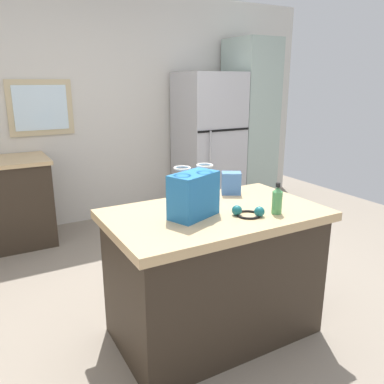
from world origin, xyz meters
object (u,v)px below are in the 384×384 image
Objects in this scene: kitchen_island at (214,273)px; bottle at (277,200)px; tall_cabinet at (249,125)px; shopping_bag at (194,195)px; small_box at (231,183)px; refrigerator at (208,144)px; ear_defenders at (248,212)px.

bottle is (0.31, -0.23, 0.52)m from kitchen_island.
tall_cabinet is at bearing 55.98° from bottle.
shopping_bag is (-0.17, -0.02, 0.57)m from kitchen_island.
small_box is at bearing -130.10° from tall_cabinet.
refrigerator reaches higher than bottle.
kitchen_island is at bearing 125.04° from ear_defenders.
kitchen_island is 6.97× the size of bottle.
tall_cabinet is 10.35× the size of ear_defenders.
kitchen_island is 0.51m from ear_defenders.
tall_cabinet reaches higher than refrigerator.
kitchen_island is 3.95× the size of shopping_bag.
refrigerator is at bearing 63.44° from ear_defenders.
shopping_bag is 0.57m from small_box.
small_box is at bearing 89.38° from bottle.
shopping_bag is (-1.52, -2.30, 0.13)m from refrigerator.
shopping_bag is 1.77× the size of bottle.
tall_cabinet is at bearing 46.68° from shopping_bag.
tall_cabinet reaches higher than small_box.
tall_cabinet is at bearing 0.02° from refrigerator.
bottle is (-0.01, -0.50, 0.01)m from small_box.
bottle is at bearing -23.05° from shopping_bag.
kitchen_island is 0.65m from bottle.
bottle is (0.48, -0.20, -0.05)m from shopping_bag.
tall_cabinet reaches higher than ear_defenders.
small_box reaches higher than ear_defenders.
refrigerator reaches higher than small_box.
small_box is 0.49m from ear_defenders.
tall_cabinet is at bearing 48.73° from kitchen_island.
shopping_bag is at bearing -172.23° from kitchen_island.
refrigerator is 2.74m from ear_defenders.
ear_defenders is (-0.19, -0.45, -0.06)m from small_box.
shopping_bag is at bearing 156.95° from bottle.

